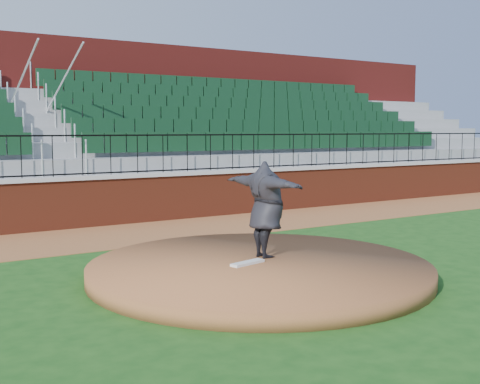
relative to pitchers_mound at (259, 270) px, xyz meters
name	(u,v)px	position (x,y,z in m)	size (l,w,h in m)	color
ground	(289,278)	(0.39, -0.31, -0.12)	(90.00, 90.00, 0.00)	#184313
warning_track	(151,232)	(0.39, 5.09, -0.12)	(34.00, 3.20, 0.01)	brown
field_wall	(125,201)	(0.39, 6.69, 0.47)	(34.00, 0.35, 1.20)	maroon
wall_cap	(125,176)	(0.39, 6.69, 1.12)	(34.00, 0.45, 0.10)	#B7B7B7
wall_railing	(124,155)	(0.39, 6.69, 1.67)	(34.00, 0.05, 1.00)	black
seating_stands	(88,135)	(0.39, 9.41, 2.18)	(34.00, 5.10, 4.60)	gray
concourse_wall	(60,120)	(0.39, 12.21, 2.62)	(34.00, 0.50, 5.50)	maroon
pitchers_mound	(259,270)	(0.00, 0.00, 0.00)	(5.67, 5.67, 0.25)	brown
pitching_rubber	(248,263)	(-0.25, -0.02, 0.15)	(0.65, 0.16, 0.04)	silver
pitcher	(266,209)	(0.32, 0.27, 0.96)	(2.04, 0.56, 1.66)	black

